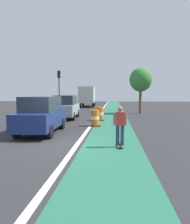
% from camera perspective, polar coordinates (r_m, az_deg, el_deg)
% --- Properties ---
extents(ground_plane, '(100.00, 100.00, 0.00)m').
position_cam_1_polar(ground_plane, '(9.69, -10.04, -8.36)').
color(ground_plane, '#2D2D30').
extents(bike_lane_strip, '(2.50, 80.00, 0.01)m').
position_cam_1_polar(bike_lane_strip, '(21.22, 4.82, -1.04)').
color(bike_lane_strip, '#286B51').
rests_on(bike_lane_strip, ground).
extents(lane_divider_stripe, '(0.20, 80.00, 0.01)m').
position_cam_1_polar(lane_divider_stripe, '(21.28, 0.78, -1.00)').
color(lane_divider_stripe, silver).
rests_on(lane_divider_stripe, ground).
extents(skateboarder_on_lane, '(0.57, 0.81, 1.69)m').
position_cam_1_polar(skateboarder_on_lane, '(8.94, 6.64, -3.49)').
color(skateboarder_on_lane, black).
rests_on(skateboarder_on_lane, ground).
extents(parked_suv_nearest, '(2.01, 4.65, 2.04)m').
position_cam_1_polar(parked_suv_nearest, '(12.39, -13.93, -0.67)').
color(parked_suv_nearest, navy).
rests_on(parked_suv_nearest, ground).
extents(parked_suv_second, '(2.07, 4.67, 2.04)m').
position_cam_1_polar(parked_suv_second, '(19.12, -7.68, 1.37)').
color(parked_suv_second, '#9EA0A5').
rests_on(parked_suv_second, ground).
extents(traffic_barrel_front, '(0.73, 0.73, 1.09)m').
position_cam_1_polar(traffic_barrel_front, '(14.61, 0.01, -1.67)').
color(traffic_barrel_front, orange).
rests_on(traffic_barrel_front, ground).
extents(traffic_barrel_mid, '(0.73, 0.73, 1.09)m').
position_cam_1_polar(traffic_barrel_mid, '(17.70, 1.32, -0.50)').
color(traffic_barrel_mid, orange).
rests_on(traffic_barrel_mid, ground).
extents(delivery_truck_down_block, '(2.67, 7.70, 3.23)m').
position_cam_1_polar(delivery_truck_down_block, '(35.85, -2.00, 4.38)').
color(delivery_truck_down_block, beige).
rests_on(delivery_truck_down_block, ground).
extents(traffic_light_corner, '(0.41, 0.32, 5.10)m').
position_cam_1_polar(traffic_light_corner, '(28.34, -9.47, 7.50)').
color(traffic_light_corner, '#2D2D2D').
rests_on(traffic_light_corner, ground).
extents(pedestrian_crossing, '(0.34, 0.20, 1.61)m').
position_cam_1_polar(pedestrian_crossing, '(23.48, -11.62, 1.56)').
color(pedestrian_crossing, '#33333D').
rests_on(pedestrian_crossing, ground).
extents(pedestrian_waiting, '(0.34, 0.20, 1.61)m').
position_cam_1_polar(pedestrian_waiting, '(20.36, -14.56, 0.99)').
color(pedestrian_waiting, '#33333D').
rests_on(pedestrian_waiting, ground).
extents(street_tree_sidewalk, '(2.40, 2.40, 5.00)m').
position_cam_1_polar(street_tree_sidewalk, '(24.20, 11.96, 8.29)').
color(street_tree_sidewalk, brown).
rests_on(street_tree_sidewalk, ground).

